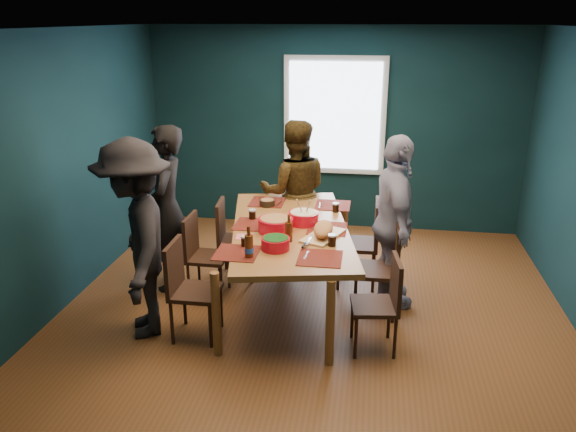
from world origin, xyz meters
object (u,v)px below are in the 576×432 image
dining_table (290,234)px  bowl_dumpling (303,217)px  person_right (394,223)px  cutting_board (323,231)px  bowl_salad (276,224)px  person_back (294,192)px  person_far_left (167,209)px  chair_right_mid (385,262)px  bowl_herbs (276,243)px  chair_right_near (384,297)px  chair_left_mid (200,249)px  person_near_left (137,240)px  chair_left_near (186,282)px  chair_right_far (366,237)px  chair_left_far (230,233)px

dining_table → bowl_dumpling: (0.12, 0.11, 0.15)m
person_right → cutting_board: person_right is taller
bowl_salad → person_back: bearing=89.9°
person_far_left → bowl_salad: person_far_left is taller
chair_right_mid → bowl_herbs: size_ratio=3.68×
bowl_herbs → cutting_board: size_ratio=0.40×
chair_right_near → bowl_salad: (-1.04, 0.55, 0.41)m
chair_left_mid → bowl_dumpling: bearing=2.9°
person_near_left → chair_right_mid: bearing=83.0°
person_far_left → cutting_board: size_ratio=2.75×
chair_right_near → person_right: size_ratio=0.49×
chair_left_near → bowl_dumpling: size_ratio=3.08×
bowl_dumpling → bowl_herbs: 0.71m
person_near_left → chair_right_far: bearing=98.8°
chair_left_near → cutting_board: cutting_board is taller
chair_left_near → chair_right_far: size_ratio=0.96×
chair_left_near → chair_left_mid: bearing=98.0°
chair_left_far → person_back: bearing=37.0°
dining_table → bowl_dumpling: bearing=32.0°
dining_table → person_near_left: 1.48m
chair_left_mid → cutting_board: bearing=-11.7°
chair_right_mid → bowl_salad: (-1.06, -0.09, 0.36)m
bowl_salad → cutting_board: bowl_salad is taller
chair_right_near → chair_left_mid: bearing=149.8°
chair_left_far → cutting_board: size_ratio=1.38×
person_back → bowl_salad: (-0.00, -1.27, 0.07)m
dining_table → bowl_salad: bowl_salad is taller
chair_right_far → bowl_herbs: (-0.79, -1.14, 0.34)m
chair_right_mid → chair_right_far: bearing=107.1°
person_right → bowl_salad: (-1.13, -0.32, 0.04)m
bowl_dumpling → bowl_salad: bearing=-131.7°
chair_left_far → bowl_dumpling: 1.05m
chair_left_far → chair_right_mid: (1.70, -0.60, 0.03)m
dining_table → person_back: bearing=84.7°
dining_table → person_back: person_back is taller
chair_left_far → bowl_salad: bowl_salad is taller
chair_left_near → person_near_left: person_near_left is taller
chair_right_near → person_far_left: bearing=150.1°
person_back → person_right: size_ratio=0.97×
chair_left_far → bowl_herbs: size_ratio=3.47×
chair_right_mid → person_back: size_ratio=0.56×
bowl_dumpling → cutting_board: size_ratio=0.46×
person_back → bowl_herbs: person_back is taller
chair_left_far → bowl_dumpling: bowl_dumpling is taller
chair_right_mid → chair_right_near: size_ratio=1.09×
person_back → cutting_board: (0.46, -1.34, 0.05)m
bowl_herbs → person_right: bearing=35.2°
bowl_salad → chair_left_near: bearing=-140.6°
person_near_left → chair_right_near: bearing=67.0°
dining_table → bowl_salad: bearing=-138.7°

